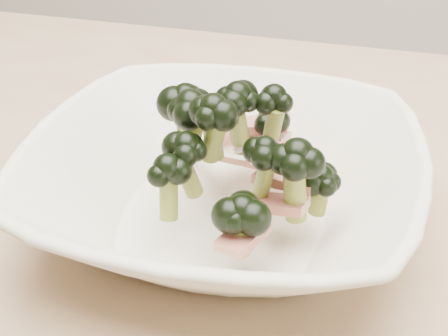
{
  "coord_description": "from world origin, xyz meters",
  "views": [
    {
      "loc": [
        0.11,
        -0.42,
        1.05
      ],
      "look_at": [
        0.0,
        -0.03,
        0.8
      ],
      "focal_mm": 50.0,
      "sensor_mm": 36.0,
      "label": 1
    }
  ],
  "objects": [
    {
      "name": "broccoli_dish",
      "position": [
        0.0,
        -0.03,
        0.79
      ],
      "size": [
        0.32,
        0.32,
        0.12
      ],
      "color": "beige",
      "rests_on": "dining_table"
    },
    {
      "name": "dining_table",
      "position": [
        0.0,
        0.0,
        0.65
      ],
      "size": [
        1.2,
        0.8,
        0.75
      ],
      "color": "tan",
      "rests_on": "ground"
    }
  ]
}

